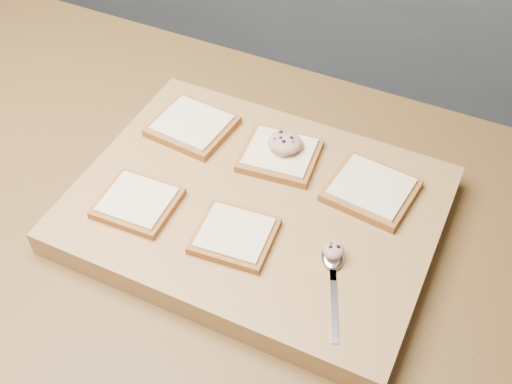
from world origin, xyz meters
TOP-DOWN VIEW (x-y plane):
  - island_counter at (0.00, 0.00)m, footprint 2.00×0.80m
  - back_counter at (0.00, 1.43)m, footprint 3.60×0.62m
  - cutting_board at (-0.03, 0.01)m, footprint 0.54×0.41m
  - bread_far_left at (-0.19, 0.11)m, footprint 0.13×0.12m
  - bread_far_center at (-0.03, 0.11)m, footprint 0.13×0.12m
  - bread_far_right at (0.12, 0.10)m, footprint 0.14×0.13m
  - bread_near_left at (-0.18, -0.08)m, footprint 0.11×0.11m
  - bread_near_center at (-0.02, -0.07)m, footprint 0.12×0.11m
  - tuna_salad_dollop at (-0.03, 0.12)m, footprint 0.05×0.05m
  - spoon at (0.12, -0.05)m, footprint 0.08×0.15m
  - spoon_salad at (0.11, -0.04)m, footprint 0.03×0.03m

SIDE VIEW (x-z plane):
  - island_counter at x=0.00m, z-range 0.00..0.90m
  - back_counter at x=0.00m, z-range 0.00..0.94m
  - cutting_board at x=-0.03m, z-range 0.90..0.94m
  - spoon at x=0.12m, z-range 0.94..0.95m
  - bread_near_center at x=-0.02m, z-range 0.94..0.96m
  - bread_near_left at x=-0.18m, z-range 0.94..0.96m
  - bread_far_center at x=-0.03m, z-range 0.94..0.96m
  - bread_far_right at x=0.12m, z-range 0.94..0.96m
  - bread_far_left at x=-0.19m, z-range 0.94..0.96m
  - spoon_salad at x=0.11m, z-range 0.95..0.97m
  - tuna_salad_dollop at x=-0.03m, z-range 0.96..0.98m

